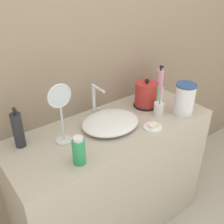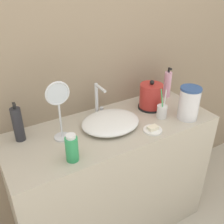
# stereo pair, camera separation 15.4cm
# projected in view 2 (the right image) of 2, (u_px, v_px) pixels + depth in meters

# --- Properties ---
(wall_back) EXTENTS (6.00, 0.04, 2.60)m
(wall_back) POSITION_uv_depth(u_px,v_px,m) (89.00, 49.00, 1.60)
(wall_back) COLOR gray
(wall_back) RESTS_ON ground_plane
(vanity_counter) EXTENTS (1.31, 0.51, 0.89)m
(vanity_counter) POSITION_uv_depth(u_px,v_px,m) (112.00, 180.00, 1.81)
(vanity_counter) COLOR #B7AD99
(vanity_counter) RESTS_ON ground_plane
(sink_basin) EXTENTS (0.36, 0.30, 0.06)m
(sink_basin) POSITION_uv_depth(u_px,v_px,m) (111.00, 122.00, 1.58)
(sink_basin) COLOR white
(sink_basin) RESTS_ON vanity_counter
(faucet) EXTENTS (0.06, 0.13, 0.22)m
(faucet) POSITION_uv_depth(u_px,v_px,m) (98.00, 98.00, 1.66)
(faucet) COLOR silver
(faucet) RESTS_ON vanity_counter
(electric_kettle) EXTENTS (0.16, 0.16, 0.20)m
(electric_kettle) POSITION_uv_depth(u_px,v_px,m) (151.00, 97.00, 1.76)
(electric_kettle) COLOR black
(electric_kettle) RESTS_ON vanity_counter
(toothbrush_cup) EXTENTS (0.07, 0.07, 0.20)m
(toothbrush_cup) POSITION_uv_depth(u_px,v_px,m) (162.00, 111.00, 1.66)
(toothbrush_cup) COLOR silver
(toothbrush_cup) RESTS_ON vanity_counter
(lotion_bottle) EXTENTS (0.06, 0.06, 0.23)m
(lotion_bottle) POSITION_uv_depth(u_px,v_px,m) (18.00, 124.00, 1.42)
(lotion_bottle) COLOR #28282D
(lotion_bottle) RESTS_ON vanity_counter
(shampoo_bottle) EXTENTS (0.05, 0.05, 0.22)m
(shampoo_bottle) POSITION_uv_depth(u_px,v_px,m) (167.00, 84.00, 1.91)
(shampoo_bottle) COLOR #EAA8C6
(shampoo_bottle) RESTS_ON vanity_counter
(mouthwash_bottle) EXTENTS (0.06, 0.06, 0.15)m
(mouthwash_bottle) POSITION_uv_depth(u_px,v_px,m) (72.00, 148.00, 1.28)
(mouthwash_bottle) COLOR #2D9956
(mouthwash_bottle) RESTS_ON vanity_counter
(soap_dish) EXTENTS (0.11, 0.11, 0.03)m
(soap_dish) POSITION_uv_depth(u_px,v_px,m) (153.00, 130.00, 1.54)
(soap_dish) COLOR white
(soap_dish) RESTS_ON vanity_counter
(vanity_mirror) EXTENTS (0.13, 0.09, 0.34)m
(vanity_mirror) POSITION_uv_depth(u_px,v_px,m) (59.00, 106.00, 1.38)
(vanity_mirror) COLOR silver
(vanity_mirror) RESTS_ON vanity_counter
(water_pitcher) EXTENTS (0.13, 0.13, 0.21)m
(water_pitcher) POSITION_uv_depth(u_px,v_px,m) (189.00, 103.00, 1.63)
(water_pitcher) COLOR silver
(water_pitcher) RESTS_ON vanity_counter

